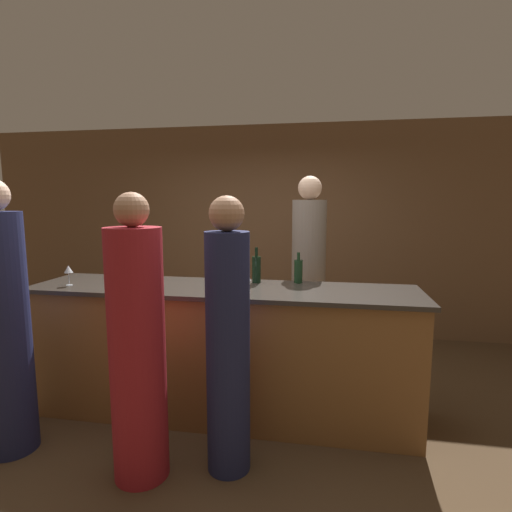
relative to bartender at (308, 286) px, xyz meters
name	(u,v)px	position (x,y,z in m)	size (l,w,h in m)	color
ground_plane	(223,412)	(-0.67, -0.82, -0.96)	(14.00, 14.00, 0.00)	#4C3823
back_wall	(265,230)	(-0.67, 1.46, 0.44)	(8.00, 0.06, 2.80)	brown
bar_counter	(223,351)	(-0.67, -0.82, -0.41)	(3.19, 0.74, 1.10)	brown
bartender	(308,286)	(0.00, 0.00, 0.00)	(0.33, 0.33, 2.04)	gray
guest_0	(137,349)	(-1.00, -1.67, -0.10)	(0.35, 0.35, 1.85)	maroon
guest_1	(228,344)	(-0.45, -1.50, -0.09)	(0.29, 0.29, 1.83)	#1E234C
guest_2	(4,328)	(-2.05, -1.57, -0.05)	(0.34, 0.34, 1.94)	#1E234C
wine_bottle_0	(256,269)	(-0.42, -0.59, 0.25)	(0.08, 0.08, 0.31)	black
wine_bottle_1	(298,271)	(-0.06, -0.53, 0.24)	(0.07, 0.07, 0.26)	#19381E
wine_glass_0	(68,270)	(-1.94, -0.98, 0.27)	(0.07, 0.07, 0.17)	silver
wine_glass_1	(225,279)	(-0.58, -1.06, 0.25)	(0.07, 0.07, 0.15)	silver
wine_glass_2	(247,277)	(-0.42, -0.99, 0.26)	(0.06, 0.06, 0.17)	silver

